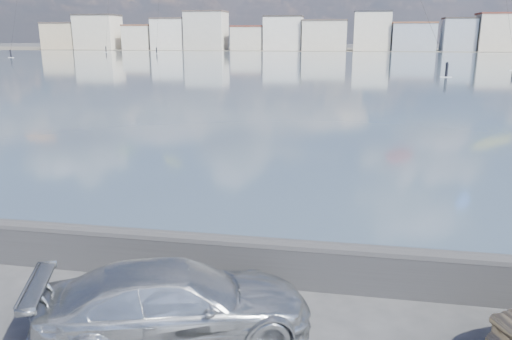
{
  "coord_description": "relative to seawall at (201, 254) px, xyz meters",
  "views": [
    {
      "loc": [
        2.99,
        -7.0,
        5.21
      ],
      "look_at": [
        1.0,
        4.0,
        2.2
      ],
      "focal_mm": 35.0,
      "sensor_mm": 36.0,
      "label": 1
    }
  ],
  "objects": [
    {
      "name": "bay_water",
      "position": [
        0.0,
        88.8,
        -0.58
      ],
      "size": [
        500.0,
        177.0,
        0.0
      ],
      "primitive_type": "cube",
      "color": "#3C4D69",
      "rests_on": "ground"
    },
    {
      "name": "far_buildings",
      "position": [
        1.31,
        183.3,
        5.44
      ],
      "size": [
        240.79,
        13.26,
        14.6
      ],
      "color": "beige",
      "rests_on": "ground"
    },
    {
      "name": "car_silver",
      "position": [
        0.22,
        -2.27,
        0.11
      ],
      "size": [
        5.15,
        3.53,
        1.38
      ],
      "primitive_type": "imported",
      "rotation": [
        0.0,
        0.0,
        1.94
      ],
      "color": "silver",
      "rests_on": "ground"
    },
    {
      "name": "far_shore_strip",
      "position": [
        0.0,
        197.3,
        -0.57
      ],
      "size": [
        500.0,
        60.0,
        0.0
      ],
      "primitive_type": "cube",
      "color": "#4C473D",
      "rests_on": "ground"
    },
    {
      "name": "seawall",
      "position": [
        0.0,
        0.0,
        0.0
      ],
      "size": [
        400.0,
        0.36,
        1.08
      ],
      "color": "#28282B",
      "rests_on": "ground"
    }
  ]
}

